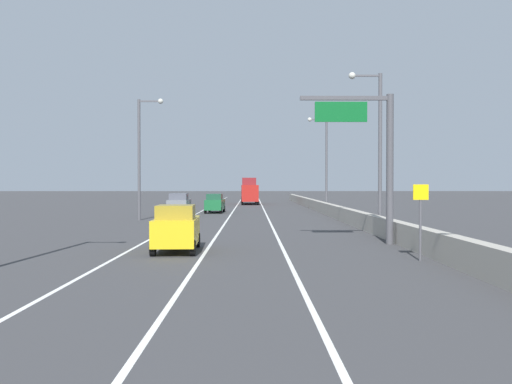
{
  "coord_description": "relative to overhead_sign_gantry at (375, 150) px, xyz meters",
  "views": [
    {
      "loc": [
        0.04,
        -2.18,
        3.02
      ],
      "look_at": [
        0.44,
        45.09,
        2.31
      ],
      "focal_mm": 37.72,
      "sensor_mm": 36.0,
      "label": 1
    }
  ],
  "objects": [
    {
      "name": "ground_plane",
      "position": [
        -6.22,
        39.42,
        -4.73
      ],
      "size": [
        320.0,
        320.0,
        0.0
      ],
      "primitive_type": "plane",
      "color": "#38383A"
    },
    {
      "name": "box_truck",
      "position": [
        -6.5,
        53.59,
        -2.92
      ],
      "size": [
        2.71,
        9.02,
        3.96
      ],
      "color": "#A51E19",
      "rests_on": "ground_plane"
    },
    {
      "name": "overhead_sign_gantry",
      "position": [
        0.0,
        0.0,
        0.0
      ],
      "size": [
        4.68,
        0.36,
        7.5
      ],
      "color": "#47474C",
      "rests_on": "ground_plane"
    },
    {
      "name": "lane_stripe_right",
      "position": [
        -4.72,
        30.42,
        -4.73
      ],
      "size": [
        0.16,
        130.0,
        0.0
      ],
      "primitive_type": "cube",
      "color": "silver",
      "rests_on": "ground_plane"
    },
    {
      "name": "car_green_1",
      "position": [
        -10.02,
        29.52,
        -3.73
      ],
      "size": [
        1.94,
        4.71,
        1.99
      ],
      "color": "#196033",
      "rests_on": "ground_plane"
    },
    {
      "name": "lane_stripe_left",
      "position": [
        -11.72,
        30.42,
        -4.73
      ],
      "size": [
        0.16,
        130.0,
        0.0
      ],
      "primitive_type": "cube",
      "color": "silver",
      "rests_on": "ground_plane"
    },
    {
      "name": "car_yellow_2",
      "position": [
        -9.52,
        -2.83,
        -3.69
      ],
      "size": [
        2.02,
        4.13,
        2.09
      ],
      "color": "gold",
      "rests_on": "ground_plane"
    },
    {
      "name": "lamp_post_left_mid",
      "position": [
        -15.27,
        17.97,
        1.08
      ],
      "size": [
        2.14,
        0.44,
        10.11
      ],
      "color": "#4C4C51",
      "rests_on": "ground_plane"
    },
    {
      "name": "lane_stripe_center",
      "position": [
        -8.22,
        30.42,
        -4.73
      ],
      "size": [
        0.16,
        130.0,
        0.0
      ],
      "primitive_type": "cube",
      "color": "silver",
      "rests_on": "ground_plane"
    },
    {
      "name": "car_gray_0",
      "position": [
        -13.01,
        24.03,
        -3.67
      ],
      "size": [
        1.93,
        4.6,
        2.13
      ],
      "color": "slate",
      "rests_on": "ground_plane"
    },
    {
      "name": "lamp_post_right_third",
      "position": [
        1.57,
        30.51,
        1.08
      ],
      "size": [
        2.14,
        0.44,
        10.11
      ],
      "color": "#4C4C51",
      "rests_on": "ground_plane"
    },
    {
      "name": "lamp_post_right_second",
      "position": [
        1.75,
        7.34,
        1.08
      ],
      "size": [
        2.14,
        0.44,
        10.11
      ],
      "color": "#4C4C51",
      "rests_on": "ground_plane"
    },
    {
      "name": "speed_advisory_sign",
      "position": [
        0.44,
        -5.83,
        -2.96
      ],
      "size": [
        0.6,
        0.11,
        3.0
      ],
      "color": "#4C4C51",
      "rests_on": "ground_plane"
    },
    {
      "name": "jersey_barrier_right",
      "position": [
        1.34,
        15.42,
        -4.18
      ],
      "size": [
        0.6,
        120.0,
        1.1
      ],
      "primitive_type": "cube",
      "color": "#9E998E",
      "rests_on": "ground_plane"
    }
  ]
}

